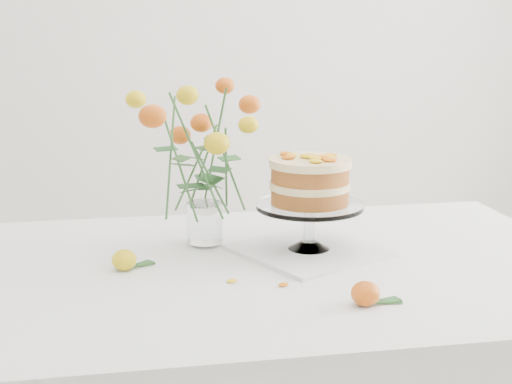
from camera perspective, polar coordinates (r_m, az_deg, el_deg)
The scene contains 8 objects.
table at distance 1.63m, azimuth 1.81°, elevation -8.43°, with size 1.43×0.93×0.76m.
napkin at distance 1.68m, azimuth 4.24°, elevation -4.67°, with size 0.29×0.29×0.01m, color white.
cake_stand at distance 1.64m, azimuth 4.33°, elevation 0.49°, with size 0.25×0.25×0.22m.
rose_vase at distance 1.68m, azimuth -4.24°, elevation 3.85°, with size 0.27×0.27×0.42m.
loose_rose_near at distance 1.58m, azimuth -10.48°, elevation -5.37°, with size 0.09×0.05×0.05m.
loose_rose_far at distance 1.38m, azimuth 8.77°, elevation -8.04°, with size 0.10×0.06×0.05m.
stray_petal_a at distance 1.49m, azimuth -1.92°, elevation -7.12°, with size 0.03×0.02×0.00m, color yellow.
stray_petal_b at distance 1.47m, azimuth 2.21°, elevation -7.41°, with size 0.03×0.02×0.00m, color yellow.
Camera 1 is at (-0.32, -1.48, 1.27)m, focal length 50.00 mm.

